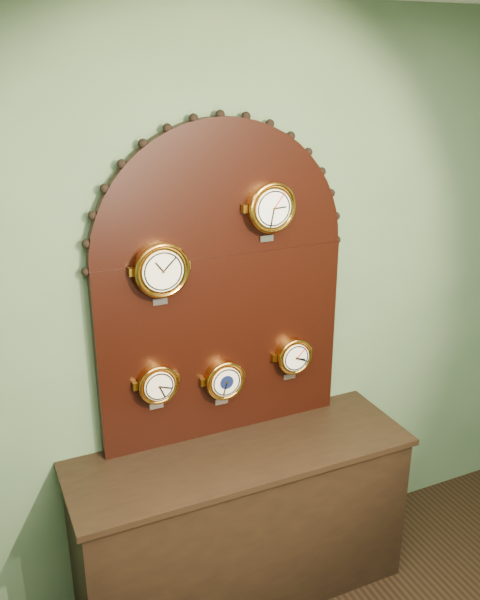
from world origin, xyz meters
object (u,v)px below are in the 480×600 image
hygrometer (157,383)px  shop_counter (242,525)px  display_board (222,276)px  tide_clock (293,355)px  arabic_clock (271,207)px  barometer (224,379)px  roman_clock (161,269)px

hygrometer → shop_counter: bearing=-24.0°
display_board → hygrometer: size_ratio=6.44×
hygrometer → tide_clock: bearing=0.0°
arabic_clock → barometer: 0.83m
arabic_clock → tide_clock: bearing=0.5°
shop_counter → arabic_clock: arabic_clock is taller
tide_clock → barometer: bearing=-179.9°
hygrometer → barometer: bearing=-0.1°
shop_counter → hygrometer: bearing=156.0°
barometer → roman_clock: bearing=-179.8°
display_board → barometer: display_board is taller
hygrometer → tide_clock: size_ratio=1.00×
hygrometer → roman_clock: bearing=-2.1°
hygrometer → arabic_clock: bearing=-0.1°
roman_clock → arabic_clock: bearing=0.0°
tide_clock → display_board: bearing=169.3°
display_board → roman_clock: 0.33m
shop_counter → arabic_clock: size_ratio=5.73×
arabic_clock → tide_clock: size_ratio=1.18×
roman_clock → barometer: 0.65m
roman_clock → hygrometer: (-0.04, 0.00, -0.53)m
display_board → roman_clock: size_ratio=5.23×
display_board → barometer: 0.49m
tide_clock → shop_counter: bearing=-156.0°
hygrometer → tide_clock: (0.70, 0.00, 0.00)m
display_board → barometer: bearing=-108.9°
arabic_clock → hygrometer: 0.94m
display_board → arabic_clock: display_board is taller
shop_counter → barometer: bearing=98.3°
display_board → roman_clock: display_board is taller
arabic_clock → roman_clock: bearing=-180.0°
display_board → barometer: (-0.02, -0.07, -0.49)m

